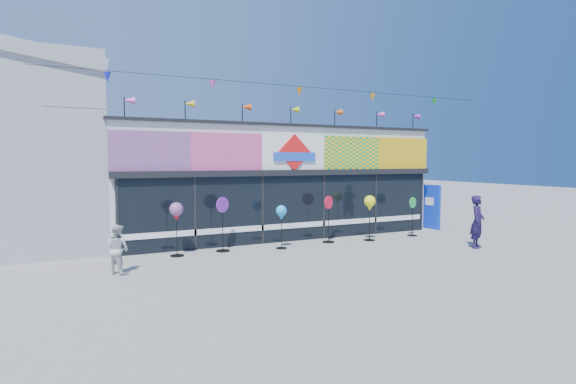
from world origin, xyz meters
TOP-DOWN VIEW (x-y plane):
  - ground at (0.00, 0.00)m, footprint 80.00×80.00m
  - kite_shop at (0.00, 5.94)m, footprint 16.00×5.70m
  - blue_sign at (6.39, 3.50)m, footprint 0.22×0.92m
  - spinner_0 at (-4.23, 2.67)m, footprint 0.40×0.40m
  - spinner_1 at (-2.80, 2.76)m, footprint 0.45×0.43m
  - spinner_2 at (-0.98, 2.36)m, footprint 0.35×0.35m
  - spinner_3 at (0.95, 2.63)m, footprint 0.43×0.41m
  - spinner_4 at (2.44, 2.32)m, footprint 0.40×0.40m
  - spinner_5 at (4.48, 2.41)m, footprint 0.40×0.37m
  - adult_man at (4.75, -0.31)m, footprint 0.74×0.66m
  - child at (-6.00, 1.26)m, footprint 0.65×0.68m

SIDE VIEW (x-z plane):
  - ground at x=0.00m, z-range 0.00..0.00m
  - child at x=-6.00m, z-range 0.00..1.24m
  - spinner_5 at x=4.48m, z-range 0.04..1.50m
  - adult_man at x=4.75m, z-range 0.00..1.70m
  - spinner_3 at x=0.95m, z-range 0.05..1.66m
  - spinner_1 at x=-2.80m, z-range 0.05..1.74m
  - blue_sign at x=6.39m, z-range 0.00..1.82m
  - spinner_2 at x=-0.98m, z-range 0.42..1.82m
  - spinner_4 at x=2.44m, z-range 0.48..2.08m
  - spinner_0 at x=-4.23m, z-range 0.48..2.08m
  - kite_shop at x=0.00m, z-range -0.61..4.70m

